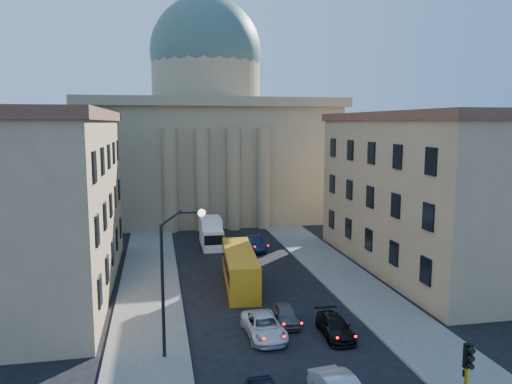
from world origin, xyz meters
TOP-DOWN VIEW (x-y plane):
  - sidewalk_left at (-8.50, 18.00)m, footprint 5.00×60.00m
  - sidewalk_right at (8.50, 18.00)m, footprint 5.00×60.00m
  - church at (0.00, 55.47)m, footprint 68.02×28.76m
  - building_left at (-17.00, 22.00)m, footprint 11.60×26.60m
  - building_right at (17.00, 22.00)m, footprint 11.60×26.60m
  - traffic_light at (5.30, -2.00)m, footprint 0.34×0.29m
  - street_lamp at (-6.97, 8.00)m, footprint 2.62×0.44m
  - car_left_mid at (-1.13, 9.84)m, footprint 2.47×5.00m
  - car_right_mid at (3.40, 9.01)m, footprint 1.91×4.38m
  - car_right_far at (0.80, 11.62)m, footprint 1.69×3.79m
  - car_right_distant at (2.45, 31.59)m, footprint 2.18×4.95m
  - city_bus at (-0.95, 20.29)m, footprint 3.23×10.65m
  - box_truck at (-1.87, 34.03)m, footprint 2.32×5.71m

SIDE VIEW (x-z plane):
  - sidewalk_left at x=-8.50m, z-range 0.00..0.15m
  - sidewalk_right at x=8.50m, z-range 0.00..0.15m
  - car_right_mid at x=3.40m, z-range 0.00..1.25m
  - car_right_far at x=0.80m, z-range 0.00..1.26m
  - car_left_mid at x=-1.13m, z-range 0.00..1.36m
  - car_right_distant at x=2.45m, z-range 0.00..1.58m
  - box_truck at x=-1.87m, z-range -0.08..3.04m
  - city_bus at x=-0.95m, z-range 0.11..3.07m
  - traffic_light at x=5.30m, z-range 0.44..4.74m
  - street_lamp at x=-6.97m, z-range 0.87..9.70m
  - building_left at x=-17.00m, z-range 0.07..14.77m
  - building_right at x=17.00m, z-range 0.07..14.77m
  - church at x=0.00m, z-range -6.42..30.18m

